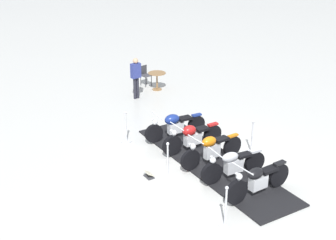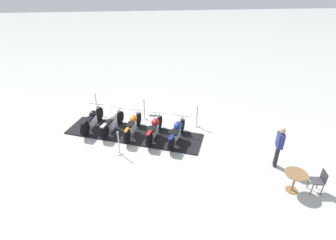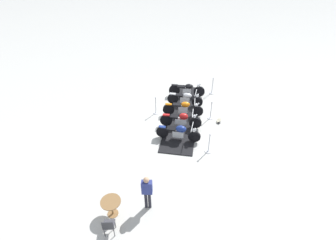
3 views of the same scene
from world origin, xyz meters
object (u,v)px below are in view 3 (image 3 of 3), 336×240
(motorcycle_black, at_px, (187,89))
(bystander_person, at_px, (147,190))
(cafe_table, at_px, (111,205))
(cafe_chair_near_table, at_px, (109,225))
(stanchion_left_mid, at_px, (156,108))
(info_placard, at_px, (219,121))
(motorcycle_maroon, at_px, (181,120))
(stanchion_right_mid, at_px, (211,113))
(motorcycle_copper, at_px, (184,108))
(stanchion_right_rear, at_px, (212,88))
(motorcycle_navy, at_px, (179,132))
(motorcycle_chrome, at_px, (186,99))
(stanchion_right_front, at_px, (209,146))

(motorcycle_black, xyz_separation_m, bystander_person, (-3.66, -7.54, 0.54))
(cafe_table, distance_m, cafe_chair_near_table, 0.82)
(stanchion_left_mid, distance_m, info_placard, 3.62)
(motorcycle_maroon, relative_size, stanchion_right_mid, 1.91)
(motorcycle_copper, relative_size, stanchion_left_mid, 2.00)
(motorcycle_maroon, xyz_separation_m, stanchion_left_mid, (-1.11, 1.56, -0.13))
(stanchion_right_rear, height_order, cafe_chair_near_table, stanchion_right_rear)
(motorcycle_maroon, bearing_deg, stanchion_left_mid, 145.78)
(motorcycle_navy, bearing_deg, motorcycle_black, 93.36)
(motorcycle_chrome, distance_m, info_placard, 2.44)
(motorcycle_copper, xyz_separation_m, cafe_chair_near_table, (-4.43, -6.40, -0.00))
(motorcycle_navy, xyz_separation_m, stanchion_left_mid, (-0.73, 2.54, -0.14))
(motorcycle_black, xyz_separation_m, stanchion_right_mid, (0.67, -2.51, -0.12))
(motorcycle_chrome, height_order, stanchion_left_mid, stanchion_left_mid)
(stanchion_right_mid, bearing_deg, bystander_person, -130.73)
(stanchion_right_rear, relative_size, cafe_table, 1.44)
(motorcycle_black, relative_size, stanchion_right_mid, 1.94)
(stanchion_right_front, bearing_deg, stanchion_left_mid, 117.69)
(bystander_person, bearing_deg, stanchion_right_front, -38.82)
(motorcycle_black, bearing_deg, stanchion_right_mid, -57.35)
(motorcycle_maroon, height_order, cafe_chair_near_table, motorcycle_maroon)
(motorcycle_maroon, relative_size, motorcycle_chrome, 1.08)
(info_placard, bearing_deg, bystander_person, -24.15)
(stanchion_left_mid, bearing_deg, cafe_table, -114.43)
(motorcycle_navy, relative_size, motorcycle_black, 0.98)
(cafe_table, bearing_deg, stanchion_right_rear, 48.50)
(motorcycle_maroon, relative_size, stanchion_right_rear, 1.92)
(motorcycle_chrome, relative_size, info_placard, 4.99)
(stanchion_left_mid, xyz_separation_m, bystander_person, (-1.42, -6.16, 0.66))
(motorcycle_maroon, height_order, motorcycle_copper, motorcycle_maroon)
(bystander_person, bearing_deg, motorcycle_chrome, -12.17)
(motorcycle_maroon, distance_m, cafe_table, 6.05)
(motorcycle_black, height_order, stanchion_right_rear, stanchion_right_rear)
(cafe_table, xyz_separation_m, cafe_chair_near_table, (-0.13, -0.81, -0.06))
(stanchion_left_mid, height_order, stanchion_right_front, stanchion_right_front)
(stanchion_right_front, xyz_separation_m, stanchion_right_mid, (0.99, 2.53, 0.04))
(stanchion_left_mid, distance_m, stanchion_right_front, 4.14)
(motorcycle_navy, bearing_deg, bystander_person, -96.35)
(stanchion_right_mid, xyz_separation_m, bystander_person, (-4.33, -5.03, 0.66))
(stanchion_right_front, height_order, info_placard, stanchion_right_front)
(motorcycle_black, distance_m, bystander_person, 8.40)
(motorcycle_copper, distance_m, cafe_table, 7.05)
(motorcycle_black, height_order, bystander_person, bystander_person)
(motorcycle_black, bearing_deg, stanchion_left_mid, -130.65)
(cafe_table, relative_size, cafe_chair_near_table, 0.87)
(motorcycle_chrome, xyz_separation_m, info_placard, (1.39, -1.96, -0.43))
(cafe_chair_near_table, bearing_deg, motorcycle_black, -22.32)
(info_placard, height_order, cafe_table, cafe_table)
(info_placard, bearing_deg, stanchion_right_front, -10.95)
(motorcycle_black, bearing_deg, cafe_table, -106.01)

